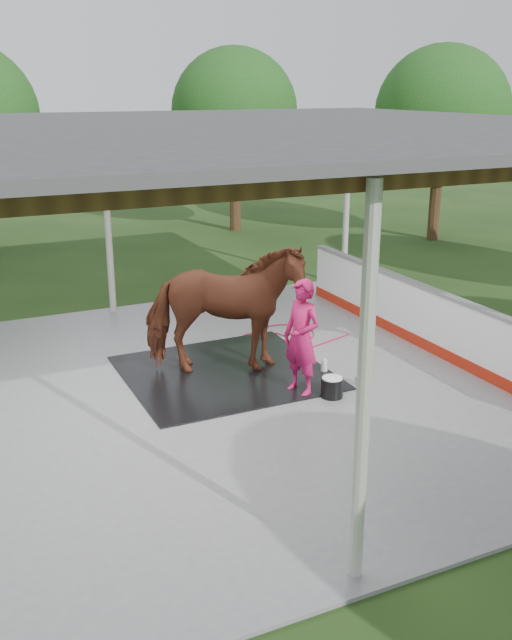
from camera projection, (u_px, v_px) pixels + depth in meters
name	position (u px, v px, depth m)	size (l,w,h in m)	color
ground	(190.00, 397.00, 11.06)	(100.00, 100.00, 0.00)	#1E3814
concrete_slab	(190.00, 396.00, 11.05)	(12.00, 10.00, 0.05)	slate
pavilion_structure	(182.00, 134.00, 9.81)	(12.60, 10.60, 4.05)	beige
dasher_board	(431.00, 322.00, 12.72)	(0.16, 8.00, 1.15)	#A8200E
tree_belt	(181.00, 142.00, 10.76)	(28.00, 28.00, 5.80)	#382314
rubber_mat	(225.00, 372.00, 11.86)	(3.22, 3.02, 0.02)	black
horse	(224.00, 310.00, 11.52)	(1.17, 2.57, 2.17)	brown
handler	(302.00, 337.00, 10.85)	(0.66, 0.43, 1.81)	#B71350
wash_bucket	(332.00, 387.00, 10.92)	(0.34, 0.34, 0.32)	black
soap_bottle_a	(324.00, 364.00, 11.86)	(0.11, 0.12, 0.30)	silver
soap_bottle_b	(359.00, 378.00, 11.38)	(0.10, 0.10, 0.22)	#338CD8
hose_coil	(277.00, 336.00, 13.56)	(2.09, 1.60, 0.02)	#B90D39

